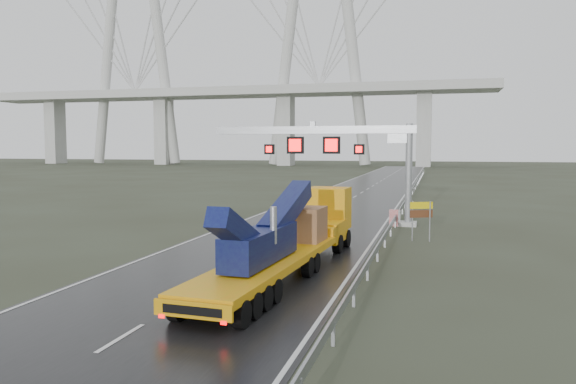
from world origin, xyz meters
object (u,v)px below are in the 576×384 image
(heavy_haul_truck, at_px, (296,234))
(exit_sign_pair, at_px, (421,213))
(striped_barrier, at_px, (395,218))
(sign_gantry, at_px, (341,146))

(heavy_haul_truck, height_order, exit_sign_pair, heavy_haul_truck)
(exit_sign_pair, xyz_separation_m, striped_barrier, (-1.97, 6.12, -1.09))
(exit_sign_pair, bearing_deg, striped_barrier, 83.71)
(heavy_haul_truck, distance_m, exit_sign_pair, 10.36)
(heavy_haul_truck, xyz_separation_m, exit_sign_pair, (5.41, 8.84, 0.13))
(heavy_haul_truck, xyz_separation_m, striped_barrier, (3.44, 14.96, -0.97))
(exit_sign_pair, bearing_deg, sign_gantry, 108.27)
(striped_barrier, bearing_deg, heavy_haul_truck, -83.20)
(sign_gantry, distance_m, exit_sign_pair, 9.55)
(sign_gantry, bearing_deg, striped_barrier, -4.43)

